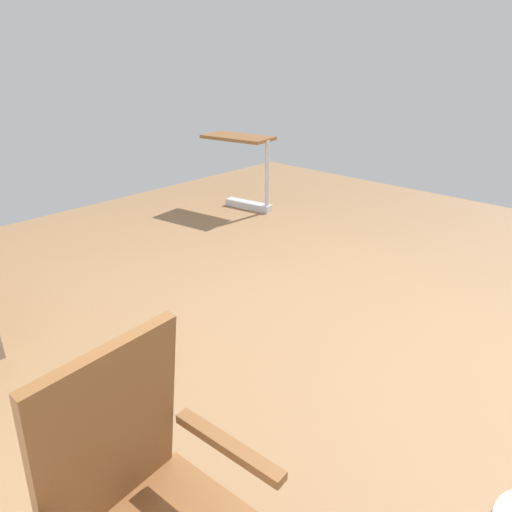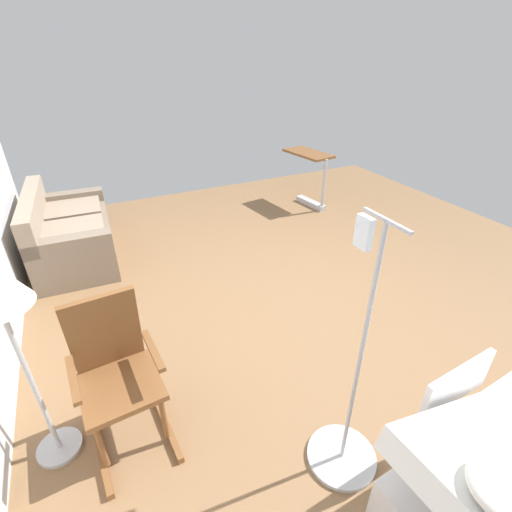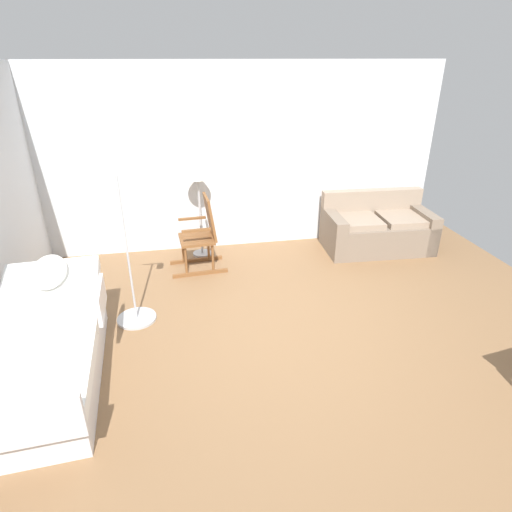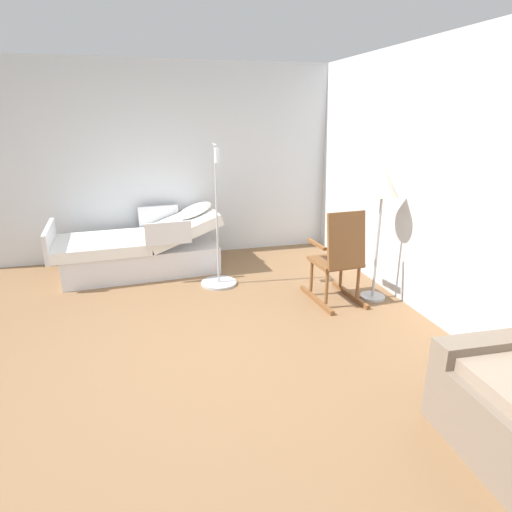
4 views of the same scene
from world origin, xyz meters
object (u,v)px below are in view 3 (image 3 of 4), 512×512
(couch, at_px, (377,230))
(floor_lamp, at_px, (198,175))
(iv_pole, at_px, (135,301))
(hospital_bed, at_px, (46,356))
(rocking_chair, at_px, (202,235))

(couch, xyz_separation_m, floor_lamp, (-2.69, 0.25, 0.92))
(couch, distance_m, floor_lamp, 2.85)
(floor_lamp, distance_m, iv_pole, 2.08)
(floor_lamp, bearing_deg, hospital_bed, -121.86)
(hospital_bed, height_order, couch, hospital_bed)
(hospital_bed, relative_size, iv_pole, 1.29)
(floor_lamp, height_order, iv_pole, iv_pole)
(couch, relative_size, floor_lamp, 1.11)
(hospital_bed, height_order, iv_pole, iv_pole)
(hospital_bed, bearing_deg, iv_pole, 51.58)
(couch, bearing_deg, floor_lamp, 174.60)
(hospital_bed, height_order, rocking_chair, rocking_chair)
(floor_lamp, xyz_separation_m, iv_pole, (-0.86, -1.63, -0.98))
(couch, bearing_deg, iv_pole, -158.80)
(hospital_bed, distance_m, couch, 4.83)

